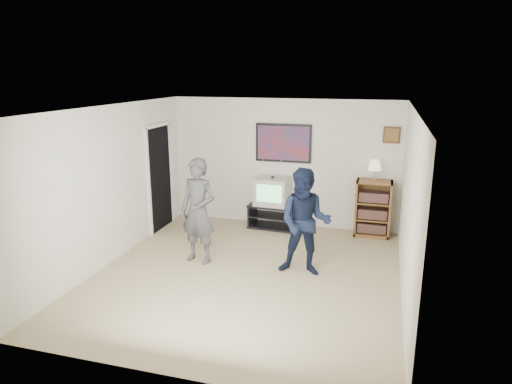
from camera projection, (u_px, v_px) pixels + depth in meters
The scene contains 13 objects.
room_shell at pixel (253, 190), 6.94m from camera, with size 4.51×5.00×2.51m.
media_stand at pixel (274, 216), 8.99m from camera, with size 0.98×0.59×0.47m.
crt_television at pixel (272, 191), 8.87m from camera, with size 0.63×0.53×0.53m, color #AEAFA9, non-canonical shape.
bookshelf at pixel (373, 208), 8.46m from camera, with size 0.65×0.37×1.06m, color brown, non-canonical shape.
table_lamp at pixel (374, 170), 8.29m from camera, with size 0.24×0.24×0.38m, color beige, non-canonical shape.
person_tall at pixel (198, 211), 7.23m from camera, with size 0.62×0.41×1.70m, color #3D3E40.
person_short at pixel (305, 222), 6.79m from camera, with size 0.80×0.62×1.64m, color black.
controller_left at pixel (201, 185), 7.30m from camera, with size 0.03×0.11×0.03m, color white.
controller_right at pixel (311, 198), 6.89m from camera, with size 0.04×0.12×0.04m, color white.
poster at pixel (283, 143), 8.82m from camera, with size 1.10×0.03×0.75m, color black.
air_vent at pixel (256, 127), 8.89m from camera, with size 0.28×0.02×0.14m, color white.
small_picture at pixel (392, 135), 8.24m from camera, with size 0.30×0.03×0.30m, color #492517.
doorway at pixel (159, 179), 8.76m from camera, with size 0.03×0.85×2.00m, color black.
Camera 1 is at (1.88, -6.11, 3.00)m, focal length 32.00 mm.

